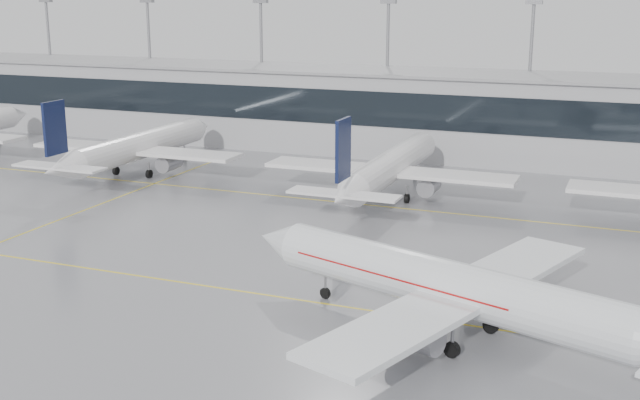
% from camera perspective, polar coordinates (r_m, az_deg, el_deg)
% --- Properties ---
extents(ground, '(320.00, 320.00, 0.00)m').
position_cam_1_polar(ground, '(64.95, -3.97, -6.73)').
color(ground, gray).
rests_on(ground, ground).
extents(taxi_line_main, '(120.00, 0.25, 0.01)m').
position_cam_1_polar(taxi_line_main, '(64.95, -3.97, -6.73)').
color(taxi_line_main, yellow).
rests_on(taxi_line_main, ground).
extents(taxi_line_north, '(120.00, 0.25, 0.01)m').
position_cam_1_polar(taxi_line_north, '(91.56, 4.19, -0.42)').
color(taxi_line_north, yellow).
rests_on(taxi_line_north, ground).
extents(taxi_line_cross, '(0.25, 60.00, 0.01)m').
position_cam_1_polar(taxi_line_cross, '(92.59, -16.78, -0.85)').
color(taxi_line_cross, yellow).
rests_on(taxi_line_cross, ground).
extents(terminal, '(180.00, 15.00, 12.00)m').
position_cam_1_polar(terminal, '(120.69, 8.91, 5.95)').
color(terminal, '#A0A0A4').
rests_on(terminal, ground).
extents(terminal_glass, '(180.00, 0.20, 5.00)m').
position_cam_1_polar(terminal_glass, '(113.21, 8.07, 6.20)').
color(terminal_glass, black).
rests_on(terminal_glass, ground).
extents(terminal_roof, '(182.00, 16.00, 0.40)m').
position_cam_1_polar(terminal_roof, '(119.96, 9.03, 8.88)').
color(terminal_roof, gray).
rests_on(terminal_roof, ground).
extents(light_masts, '(156.40, 1.00, 22.60)m').
position_cam_1_polar(light_masts, '(125.69, 9.68, 9.63)').
color(light_masts, gray).
rests_on(light_masts, ground).
extents(air_canada_jet, '(36.42, 29.82, 11.78)m').
position_cam_1_polar(air_canada_jet, '(56.18, 9.83, -6.28)').
color(air_canada_jet, white).
rests_on(air_canada_jet, ground).
extents(parked_jet_b, '(29.64, 36.96, 11.72)m').
position_cam_1_polar(parked_jet_b, '(109.31, -12.94, 3.67)').
color(parked_jet_b, white).
rests_on(parked_jet_b, ground).
extents(parked_jet_c, '(29.64, 36.96, 11.72)m').
position_cam_1_polar(parked_jet_c, '(94.13, 4.92, 2.29)').
color(parked_jet_c, white).
rests_on(parked_jet_c, ground).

